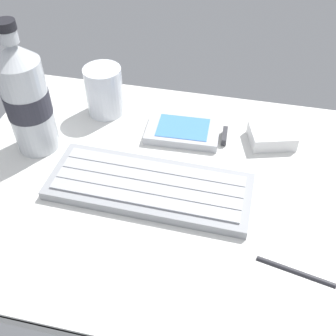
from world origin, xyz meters
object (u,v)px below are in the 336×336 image
(handheld_device, at_px, (187,131))
(juice_cup, at_px, (105,93))
(stylus_pen, at_px, (296,270))
(keyboard, at_px, (149,186))
(charger_block, at_px, (272,136))
(water_bottle, at_px, (27,98))

(handheld_device, relative_size, juice_cup, 1.53)
(stylus_pen, bearing_deg, handheld_device, 139.24)
(stylus_pen, bearing_deg, keyboard, 167.29)
(keyboard, xyz_separation_m, stylus_pen, (0.21, -0.09, -0.00))
(charger_block, bearing_deg, water_bottle, -166.24)
(keyboard, distance_m, handheld_device, 0.14)
(keyboard, xyz_separation_m, charger_block, (0.17, 0.15, 0.00))
(juice_cup, bearing_deg, keyboard, -54.22)
(keyboard, xyz_separation_m, juice_cup, (-0.12, 0.17, 0.03))
(juice_cup, bearing_deg, stylus_pen, -38.69)
(keyboard, bearing_deg, charger_block, 41.47)
(water_bottle, height_order, charger_block, water_bottle)
(charger_block, relative_size, stylus_pen, 0.74)
(keyboard, relative_size, stylus_pen, 3.08)
(handheld_device, bearing_deg, keyboard, -102.31)
(charger_block, bearing_deg, stylus_pen, -80.94)
(keyboard, distance_m, charger_block, 0.22)
(charger_block, xyz_separation_m, stylus_pen, (0.04, -0.24, -0.01))
(keyboard, bearing_deg, handheld_device, 77.69)
(water_bottle, xyz_separation_m, charger_block, (0.37, 0.09, -0.08))
(keyboard, distance_m, juice_cup, 0.21)
(handheld_device, distance_m, juice_cup, 0.16)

